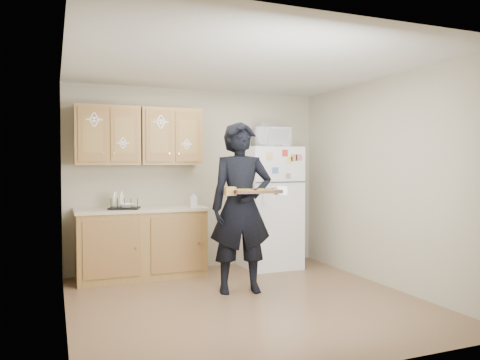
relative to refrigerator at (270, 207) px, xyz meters
name	(u,v)px	position (x,y,z in m)	size (l,w,h in m)	color
floor	(246,302)	(-0.95, -1.43, -0.85)	(3.60, 3.60, 0.00)	brown
ceiling	(246,65)	(-0.95, -1.43, 1.65)	(3.60, 3.60, 0.00)	silver
wall_back	(198,179)	(-0.95, 0.37, 0.40)	(3.60, 0.04, 2.50)	#AFA78D
wall_front	(345,195)	(-0.95, -3.23, 0.40)	(3.60, 0.04, 2.50)	#AFA78D
wall_left	(64,187)	(-2.75, -1.43, 0.40)	(0.04, 3.60, 2.50)	#AFA78D
wall_right	(385,182)	(0.85, -1.43, 0.40)	(0.04, 3.60, 2.50)	#AFA78D
refrigerator	(270,207)	(0.00, 0.00, 0.00)	(0.75, 0.70, 1.70)	white
base_cabinet	(141,244)	(-1.80, 0.05, -0.42)	(1.60, 0.60, 0.86)	brown
countertop	(141,209)	(-1.80, 0.05, 0.03)	(1.64, 0.64, 0.04)	beige
upper_cab_left	(107,136)	(-2.20, 0.18, 0.98)	(0.80, 0.33, 0.75)	brown
upper_cab_right	(170,137)	(-1.38, 0.18, 0.98)	(0.80, 0.33, 0.75)	brown
cereal_box	(293,250)	(0.52, 0.24, -0.69)	(0.20, 0.07, 0.32)	gold
person	(241,207)	(-0.86, -1.05, 0.12)	(0.71, 0.46, 1.94)	black
baking_tray	(256,192)	(-0.81, -1.35, 0.31)	(0.50, 0.37, 0.04)	black
pizza_front_left	(247,191)	(-0.94, -1.41, 0.33)	(0.17, 0.17, 0.02)	yellow
pizza_front_right	(268,190)	(-0.71, -1.45, 0.33)	(0.17, 0.17, 0.02)	yellow
pizza_back_left	(243,190)	(-0.91, -1.25, 0.33)	(0.17, 0.17, 0.02)	yellow
pizza_back_right	(264,190)	(-0.68, -1.29, 0.33)	(0.17, 0.17, 0.02)	yellow
microwave	(271,137)	(0.00, -0.05, 0.99)	(0.49, 0.33, 0.27)	white
foil_pan	(269,126)	(-0.03, -0.02, 1.15)	(0.29, 0.20, 0.06)	silver
dish_rack	(124,203)	(-2.02, -0.02, 0.12)	(0.36, 0.27, 0.15)	black
bowl	(127,205)	(-1.99, -0.02, 0.09)	(0.20, 0.20, 0.05)	white
soap_bottle	(194,199)	(-1.13, -0.05, 0.15)	(0.09, 0.09, 0.20)	white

